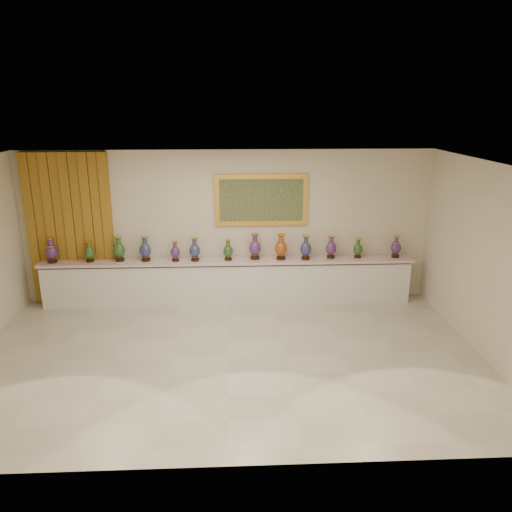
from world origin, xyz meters
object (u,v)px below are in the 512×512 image
(vase_2, at_px, (119,250))
(vase_1, at_px, (90,253))
(vase_0, at_px, (52,252))
(counter, at_px, (228,282))

(vase_2, bearing_deg, vase_1, -178.02)
(vase_0, xyz_separation_m, vase_1, (0.71, 0.01, -0.04))
(counter, bearing_deg, vase_1, -179.60)
(counter, height_order, vase_2, vase_2)
(vase_1, relative_size, vase_2, 0.82)
(vase_2, bearing_deg, counter, -0.03)
(vase_0, distance_m, vase_2, 1.27)
(counter, height_order, vase_0, vase_0)
(vase_0, bearing_deg, vase_1, 1.18)
(vase_1, height_order, vase_2, vase_2)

